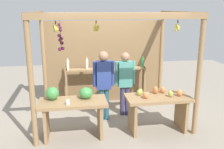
# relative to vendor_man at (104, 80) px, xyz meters

# --- Properties ---
(ground_plane) EXTENTS (12.00, 12.00, 0.00)m
(ground_plane) POSITION_rel_vendor_man_xyz_m (0.17, 0.12, -0.96)
(ground_plane) COLOR gray
(ground_plane) RESTS_ON ground
(market_stall) EXTENTS (3.28, 2.27, 2.44)m
(market_stall) POSITION_rel_vendor_man_xyz_m (0.17, 0.62, 0.47)
(market_stall) COLOR #99754C
(market_stall) RESTS_ON ground
(fruit_counter_left) EXTENTS (1.33, 0.64, 1.01)m
(fruit_counter_left) POSITION_rel_vendor_man_xyz_m (-0.72, -0.66, -0.33)
(fruit_counter_left) COLOR #99754C
(fruit_counter_left) RESTS_ON ground
(fruit_counter_right) EXTENTS (1.33, 0.64, 0.91)m
(fruit_counter_right) POSITION_rel_vendor_man_xyz_m (1.04, -0.69, -0.39)
(fruit_counter_right) COLOR #99754C
(fruit_counter_right) RESTS_ON ground
(bottle_shelf_unit) EXTENTS (2.10, 0.22, 1.33)m
(bottle_shelf_unit) POSITION_rel_vendor_man_xyz_m (0.18, 0.93, -0.18)
(bottle_shelf_unit) COLOR #99754C
(bottle_shelf_unit) RESTS_ON ground
(vendor_man) EXTENTS (0.48, 0.22, 1.60)m
(vendor_man) POSITION_rel_vendor_man_xyz_m (0.00, 0.00, 0.00)
(vendor_man) COLOR #275C71
(vendor_man) RESTS_ON ground
(vendor_woman) EXTENTS (0.48, 0.21, 1.53)m
(vendor_woman) POSITION_rel_vendor_man_xyz_m (0.53, 0.20, -0.05)
(vendor_woman) COLOR #3D3960
(vendor_woman) RESTS_ON ground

